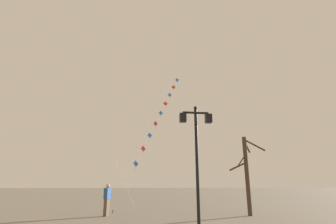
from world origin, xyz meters
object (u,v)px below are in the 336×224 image
(kite_train, at_px, (158,120))
(kite_flyer, at_px, (107,199))
(bare_tree, at_px, (247,172))
(twin_lantern_lamp_post, at_px, (196,141))

(kite_train, bearing_deg, kite_flyer, -117.29)
(bare_tree, bearing_deg, kite_train, 122.27)
(kite_train, distance_m, kite_flyer, 9.53)
(bare_tree, bearing_deg, kite_flyer, 174.01)
(kite_train, relative_size, kite_flyer, 7.54)
(kite_train, xyz_separation_m, kite_flyer, (-3.31, -6.42, -6.22))
(kite_flyer, bearing_deg, kite_train, 0.34)
(kite_flyer, xyz_separation_m, bare_tree, (7.88, -0.83, 1.45))
(twin_lantern_lamp_post, relative_size, bare_tree, 1.17)
(twin_lantern_lamp_post, xyz_separation_m, kite_train, (-0.80, 10.69, 3.58))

